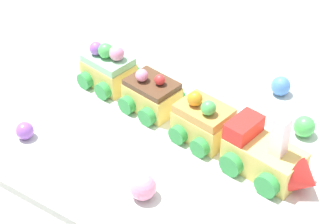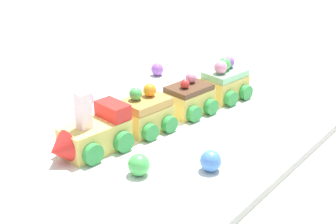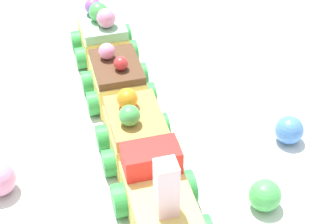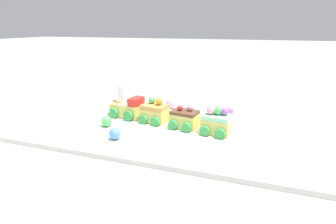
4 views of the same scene
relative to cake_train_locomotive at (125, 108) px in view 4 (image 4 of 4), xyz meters
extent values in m
plane|color=gray|center=(-0.12, 0.03, -0.04)|extent=(10.00, 10.00, 0.00)
cube|color=silver|center=(-0.12, 0.03, -0.03)|extent=(0.78, 0.42, 0.01)
cube|color=#EACC66|center=(-0.01, 0.00, 0.00)|extent=(0.10, 0.06, 0.04)
cube|color=red|center=(-0.04, 0.01, 0.03)|extent=(0.04, 0.05, 0.02)
cone|color=red|center=(0.05, -0.01, 0.00)|extent=(0.03, 0.05, 0.05)
cube|color=white|center=(0.01, 0.00, 0.02)|extent=(0.02, 0.02, 0.02)
cube|color=white|center=(0.01, 0.00, 0.04)|extent=(0.02, 0.02, 0.02)
cube|color=white|center=(0.01, 0.00, 0.06)|extent=(0.02, 0.02, 0.02)
cylinder|color=green|center=(0.01, -0.03, -0.01)|extent=(0.03, 0.02, 0.03)
cylinder|color=green|center=(0.02, 0.03, -0.01)|extent=(0.03, 0.02, 0.03)
cylinder|color=green|center=(-0.04, -0.02, -0.01)|extent=(0.03, 0.02, 0.03)
cylinder|color=green|center=(-0.03, 0.04, -0.01)|extent=(0.03, 0.02, 0.03)
cube|color=#EACC66|center=(-0.10, 0.02, -0.01)|extent=(0.08, 0.06, 0.04)
cube|color=#CC9347|center=(-0.10, 0.02, 0.02)|extent=(0.07, 0.06, 0.01)
sphere|color=orange|center=(-0.11, 0.01, 0.03)|extent=(0.02, 0.02, 0.02)
sphere|color=#4CBC56|center=(-0.09, 0.01, 0.03)|extent=(0.02, 0.02, 0.02)
cylinder|color=green|center=(-0.09, -0.02, -0.01)|extent=(0.03, 0.01, 0.02)
cylinder|color=green|center=(-0.08, 0.04, -0.01)|extent=(0.03, 0.01, 0.02)
cylinder|color=green|center=(-0.12, -0.01, -0.01)|extent=(0.03, 0.01, 0.02)
cylinder|color=green|center=(-0.11, 0.05, -0.01)|extent=(0.03, 0.01, 0.02)
cube|color=#EACC66|center=(-0.19, 0.03, -0.01)|extent=(0.08, 0.06, 0.04)
cube|color=brown|center=(-0.19, 0.03, 0.02)|extent=(0.07, 0.06, 0.01)
sphere|color=pink|center=(-0.20, 0.03, 0.03)|extent=(0.02, 0.02, 0.02)
sphere|color=red|center=(-0.18, 0.03, 0.03)|extent=(0.02, 0.02, 0.01)
cylinder|color=green|center=(-0.18, 0.00, -0.01)|extent=(0.03, 0.01, 0.02)
cylinder|color=green|center=(-0.17, 0.06, -0.01)|extent=(0.03, 0.01, 0.02)
cylinder|color=green|center=(-0.21, 0.00, -0.01)|extent=(0.03, 0.01, 0.02)
cylinder|color=green|center=(-0.20, 0.06, -0.01)|extent=(0.03, 0.01, 0.02)
cube|color=#EACC66|center=(-0.27, 0.04, -0.01)|extent=(0.08, 0.06, 0.04)
cube|color=#93DBA3|center=(-0.27, 0.04, 0.02)|extent=(0.07, 0.06, 0.01)
sphere|color=#9956C6|center=(-0.29, 0.04, 0.03)|extent=(0.02, 0.02, 0.02)
sphere|color=#4CBC56|center=(-0.27, 0.04, 0.03)|extent=(0.03, 0.03, 0.02)
sphere|color=pink|center=(-0.26, 0.05, 0.03)|extent=(0.02, 0.02, 0.02)
cylinder|color=green|center=(-0.26, 0.01, -0.01)|extent=(0.03, 0.01, 0.02)
cylinder|color=green|center=(-0.25, 0.07, -0.01)|extent=(0.03, 0.01, 0.02)
cylinder|color=green|center=(-0.30, 0.02, -0.01)|extent=(0.03, 0.01, 0.02)
cylinder|color=green|center=(-0.29, 0.08, -0.01)|extent=(0.03, 0.01, 0.02)
sphere|color=#9956C6|center=(-0.29, -0.11, -0.01)|extent=(0.02, 0.02, 0.02)
sphere|color=pink|center=(-0.10, -0.11, -0.01)|extent=(0.03, 0.03, 0.03)
sphere|color=#4C84E0|center=(-0.05, 0.16, -0.01)|extent=(0.03, 0.03, 0.03)
sphere|color=#4CBC56|center=(0.01, 0.09, -0.01)|extent=(0.03, 0.03, 0.03)
camera|label=1|loc=(0.17, -0.47, 0.45)|focal=60.00mm
camera|label=2|loc=(0.48, 0.49, 0.34)|focal=60.00mm
camera|label=3|loc=(0.27, -0.12, 0.35)|focal=60.00mm
camera|label=4|loc=(-0.35, 0.65, 0.23)|focal=28.00mm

